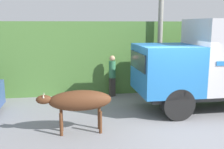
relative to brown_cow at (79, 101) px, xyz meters
name	(u,v)px	position (x,y,z in m)	size (l,w,h in m)	color
ground_plane	(182,127)	(3.08, -0.09, -0.93)	(60.00, 60.00, 0.00)	gray
hillside_embankment	(130,51)	(3.08, 7.08, 0.66)	(32.00, 6.21, 3.16)	#4C7A38
building_backdrop	(8,58)	(-3.04, 5.48, 0.58)	(6.24, 2.70, 2.98)	#B2BCAD
brown_cow	(79,101)	(0.00, 0.00, 0.00)	(2.09, 0.58, 1.23)	#512D19
pedestrian_on_hill	(112,73)	(1.54, 3.60, 0.07)	(0.36, 0.36, 1.76)	#38332D
utility_pole	(160,30)	(3.64, 3.72, 1.86)	(0.90, 0.21, 5.33)	gray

